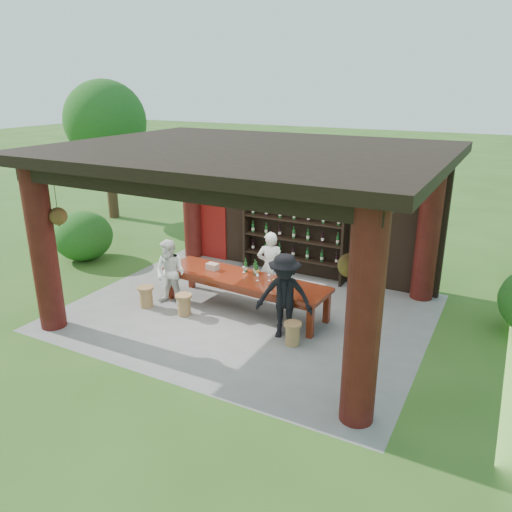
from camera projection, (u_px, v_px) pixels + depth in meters
The scene contains 15 objects.
ground at pixel (247, 312), 10.72m from camera, with size 90.00×90.00×0.00m, color #2D5119.
pavilion at pixel (256, 211), 10.38m from camera, with size 7.50×6.00×3.60m.
wine_shelf at pixel (294, 230), 12.38m from camera, with size 2.70×0.41×2.38m.
tasting_table at pixel (244, 282), 10.63m from camera, with size 3.82×1.22×0.75m.
stool_near_left at pixel (184, 304), 10.51m from camera, with size 0.35×0.35×0.46m.
stool_near_right at pixel (293, 333), 9.32m from camera, with size 0.34×0.34×0.44m.
stool_far_left at pixel (146, 296), 10.89m from camera, with size 0.36×0.36×0.47m.
host at pixel (270, 267), 11.04m from camera, with size 0.59×0.39×1.61m, color white.
guest_woman at pixel (170, 273), 10.87m from camera, with size 0.72×0.56×1.48m, color silver.
guest_man at pixel (284, 296), 9.42m from camera, with size 1.09×0.63×1.69m, color black.
table_bottles at pixel (252, 266), 10.77m from camera, with size 0.38×0.18×0.31m.
table_glasses at pixel (267, 278), 10.35m from camera, with size 1.27×0.44×0.15m.
napkin_basket at pixel (212, 267), 11.01m from camera, with size 0.26×0.18×0.14m, color #BF6672.
shrubs at pixel (402, 297), 10.10m from camera, with size 15.31×9.97×1.36m.
trees at pixel (477, 158), 9.08m from camera, with size 21.85×11.08×4.80m.
Camera 1 is at (4.73, -8.50, 4.67)m, focal length 35.00 mm.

